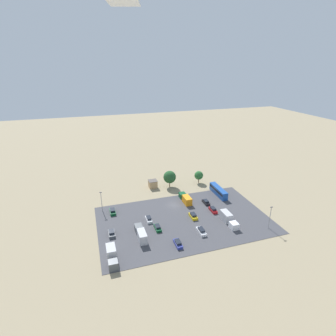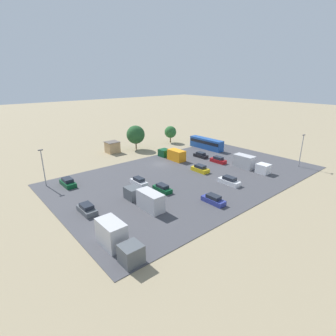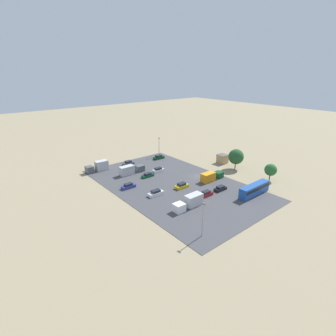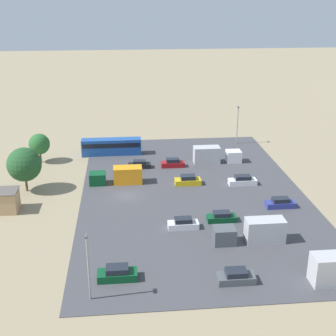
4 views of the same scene
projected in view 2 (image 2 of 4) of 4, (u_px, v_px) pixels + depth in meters
The scene contains 21 objects.
ground_plane at pixel (160, 164), 67.19m from camera, with size 400.00×400.00×0.00m, color gray.
parking_lot_surface at pixel (190, 175), 59.46m from camera, with size 59.09×35.77×0.08m.
shed_building at pixel (112, 147), 77.07m from camera, with size 3.74×3.58×3.29m.
bus at pixel (206, 143), 81.00m from camera, with size 2.45×11.78×3.21m.
parked_car_0 at pixel (87, 209), 42.93m from camera, with size 1.97×4.24×1.53m.
parked_car_1 at pixel (68, 183), 53.59m from camera, with size 2.00×4.54×1.61m.
parked_car_2 at pixel (229, 181), 54.40m from camera, with size 1.80×4.72×1.62m.
parked_car_3 at pixel (139, 182), 54.13m from camera, with size 1.71×4.25×1.53m.
parked_car_4 at pixel (162, 188), 51.02m from camera, with size 1.74×4.20×1.41m.
parked_car_5 at pixel (213, 200), 46.20m from camera, with size 1.75×4.44×1.53m.
parked_car_6 at pixel (201, 155), 72.63m from camera, with size 1.77×4.18×1.42m.
parked_car_7 at pixel (218, 160), 68.11m from camera, with size 1.71×4.32×1.59m.
parked_car_8 at pixel (200, 169), 61.63m from camera, with size 1.95×4.40×1.60m.
parked_truck_0 at pixel (173, 155), 70.72m from camera, with size 2.52×8.89×2.83m.
parked_truck_1 at pixel (145, 198), 44.88m from camera, with size 2.37×9.31×3.13m.
parked_truck_2 at pixel (117, 239), 33.44m from camera, with size 2.54×8.10×3.47m.
parked_truck_3 at pixel (249, 163), 63.01m from camera, with size 2.50×9.07×3.14m.
tree_near_shed at pixel (170, 132), 88.23m from camera, with size 3.97×3.97×5.62m.
tree_apron_mid at pixel (136, 135), 79.45m from camera, with size 5.54×5.54×7.40m.
light_pole_lot_centre at pixel (43, 166), 52.34m from camera, with size 0.90×0.28×7.69m.
light_pole_lot_edge at pixel (301, 149), 63.81m from camera, with size 0.90×0.28×8.08m.
Camera 2 is at (39.89, 49.77, 21.23)m, focal length 28.00 mm.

